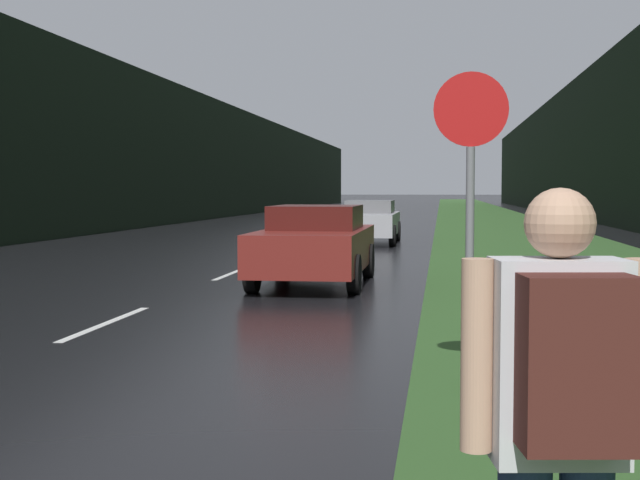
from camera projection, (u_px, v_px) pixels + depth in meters
grass_verge at (506, 230)px, 37.68m from camera, size 6.00×240.00×0.02m
lane_stripe_c at (107, 323)px, 11.56m from camera, size 0.12×3.00×0.01m
lane_stripe_d at (232, 273)px, 18.48m from camera, size 0.12×3.00×0.01m
lane_stripe_e at (289, 250)px, 25.41m from camera, size 0.12×3.00×0.01m
lane_stripe_f at (322, 237)px, 32.33m from camera, size 0.12×3.00×0.01m
treeline_far_side at (183, 157)px, 49.67m from camera, size 2.00×140.00×7.12m
treeline_near_side at (610, 143)px, 46.52m from camera, size 2.00×140.00×8.28m
stop_sign at (470, 205)px, 7.27m from camera, size 0.61×0.07×2.69m
hitchhiker_with_backpack at (560, 428)px, 2.74m from camera, size 0.60×0.46×1.74m
car_passing_near at (315, 244)px, 16.26m from camera, size 1.92×4.63×1.44m
car_passing_far at (370, 221)px, 28.61m from camera, size 1.83×4.73×1.38m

